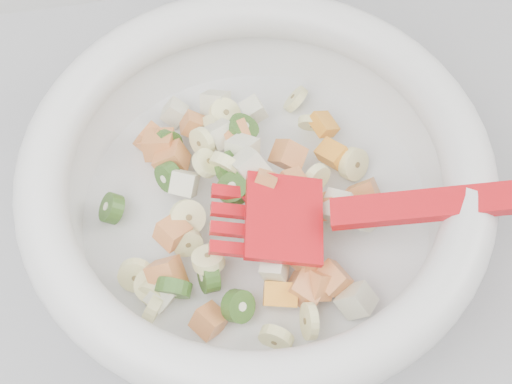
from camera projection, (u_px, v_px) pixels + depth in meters
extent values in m
cylinder|color=silver|center=(256.00, 216.00, 0.63)|extent=(0.29, 0.29, 0.02)
torus|color=silver|center=(256.00, 172.00, 0.57)|extent=(0.35, 0.35, 0.04)
cylinder|color=#F2E4A1|center=(225.00, 114.00, 0.65)|extent=(0.04, 0.04, 0.02)
cylinder|color=#F2E4A1|center=(226.00, 165.00, 0.60)|extent=(0.03, 0.03, 0.04)
cylinder|color=#F2E4A1|center=(313.00, 123.00, 0.65)|extent=(0.03, 0.02, 0.03)
cylinder|color=#F2E4A1|center=(316.00, 179.00, 0.60)|extent=(0.03, 0.02, 0.03)
cylinder|color=#F2E4A1|center=(296.00, 99.00, 0.67)|extent=(0.03, 0.03, 0.03)
cylinder|color=#F2E4A1|center=(154.00, 307.00, 0.57)|extent=(0.03, 0.03, 0.03)
cylinder|color=#F2E4A1|center=(208.00, 260.00, 0.57)|extent=(0.03, 0.04, 0.02)
cylinder|color=#F2E4A1|center=(276.00, 338.00, 0.56)|extent=(0.03, 0.02, 0.03)
cylinder|color=#F2E4A1|center=(188.00, 217.00, 0.59)|extent=(0.04, 0.04, 0.02)
cylinder|color=#F2E4A1|center=(152.00, 286.00, 0.58)|extent=(0.04, 0.04, 0.02)
cylinder|color=#F2E4A1|center=(309.00, 321.00, 0.56)|extent=(0.01, 0.04, 0.04)
cylinder|color=#F2E4A1|center=(353.00, 164.00, 0.63)|extent=(0.04, 0.03, 0.03)
cylinder|color=#F2E4A1|center=(152.00, 295.00, 0.57)|extent=(0.03, 0.02, 0.03)
cylinder|color=#F2E4A1|center=(206.00, 131.00, 0.64)|extent=(0.03, 0.04, 0.03)
cylinder|color=#F2E4A1|center=(202.00, 142.00, 0.62)|extent=(0.02, 0.03, 0.03)
cylinder|color=#F2E4A1|center=(136.00, 275.00, 0.58)|extent=(0.03, 0.02, 0.03)
cylinder|color=#F2E4A1|center=(187.00, 243.00, 0.58)|extent=(0.03, 0.02, 0.03)
cylinder|color=#F2E4A1|center=(339.00, 204.00, 0.60)|extent=(0.03, 0.03, 0.03)
cylinder|color=#F2E4A1|center=(206.00, 163.00, 0.60)|extent=(0.03, 0.03, 0.02)
cube|color=#F1924C|center=(306.00, 259.00, 0.57)|extent=(0.02, 0.03, 0.03)
cube|color=#F1924C|center=(159.00, 145.00, 0.63)|extent=(0.03, 0.03, 0.03)
cube|color=#F1924C|center=(161.00, 146.00, 0.64)|extent=(0.03, 0.03, 0.03)
cube|color=#F1924C|center=(363.00, 194.00, 0.61)|extent=(0.03, 0.03, 0.03)
cube|color=#F1924C|center=(325.00, 206.00, 0.60)|extent=(0.02, 0.02, 0.03)
cube|color=#F1924C|center=(149.00, 138.00, 0.64)|extent=(0.03, 0.03, 0.03)
cube|color=#F1924C|center=(240.00, 139.00, 0.62)|extent=(0.03, 0.02, 0.03)
cube|color=#F1924C|center=(305.00, 288.00, 0.57)|extent=(0.04, 0.03, 0.03)
cube|color=#F1924C|center=(173.00, 232.00, 0.58)|extent=(0.03, 0.03, 0.02)
cube|color=#F1924C|center=(333.00, 278.00, 0.57)|extent=(0.03, 0.03, 0.03)
cube|color=#F1924C|center=(288.00, 155.00, 0.61)|extent=(0.03, 0.03, 0.03)
cube|color=#F1924C|center=(286.00, 216.00, 0.58)|extent=(0.03, 0.03, 0.03)
cube|color=#F1924C|center=(172.00, 160.00, 0.62)|extent=(0.03, 0.03, 0.03)
cube|color=#F1924C|center=(318.00, 285.00, 0.57)|extent=(0.03, 0.03, 0.03)
cube|color=#F1924C|center=(194.00, 126.00, 0.65)|extent=(0.02, 0.02, 0.03)
cube|color=#F1924C|center=(167.00, 276.00, 0.57)|extent=(0.03, 0.03, 0.04)
cube|color=#F1924C|center=(264.00, 184.00, 0.58)|extent=(0.02, 0.03, 0.03)
cube|color=#F1924C|center=(293.00, 183.00, 0.59)|extent=(0.03, 0.02, 0.02)
cube|color=#F1924C|center=(154.00, 142.00, 0.64)|extent=(0.03, 0.03, 0.03)
cube|color=#F1924C|center=(209.00, 321.00, 0.56)|extent=(0.03, 0.03, 0.03)
cylinder|color=#5EAC39|center=(234.00, 189.00, 0.59)|extent=(0.04, 0.04, 0.02)
cylinder|color=#5EAC39|center=(112.00, 208.00, 0.61)|extent=(0.03, 0.03, 0.03)
cylinder|color=#5EAC39|center=(242.00, 129.00, 0.62)|extent=(0.03, 0.03, 0.02)
cylinder|color=#5EAC39|center=(167.00, 145.00, 0.64)|extent=(0.03, 0.03, 0.04)
cylinder|color=#5EAC39|center=(238.00, 306.00, 0.56)|extent=(0.03, 0.03, 0.03)
cylinder|color=#5EAC39|center=(173.00, 288.00, 0.57)|extent=(0.04, 0.02, 0.04)
cylinder|color=#5EAC39|center=(233.00, 168.00, 0.60)|extent=(0.03, 0.03, 0.02)
cylinder|color=#5EAC39|center=(169.00, 177.00, 0.61)|extent=(0.02, 0.03, 0.03)
cylinder|color=#5EAC39|center=(208.00, 275.00, 0.57)|extent=(0.02, 0.04, 0.04)
cube|color=#F2EBCD|center=(175.00, 112.00, 0.66)|extent=(0.03, 0.02, 0.03)
cube|color=#F2EBCD|center=(250.00, 167.00, 0.59)|extent=(0.03, 0.04, 0.03)
cube|color=#F2EBCD|center=(242.00, 151.00, 0.61)|extent=(0.03, 0.03, 0.03)
cube|color=#F2EBCD|center=(184.00, 183.00, 0.60)|extent=(0.03, 0.03, 0.02)
cube|color=#F2EBCD|center=(369.00, 216.00, 0.60)|extent=(0.03, 0.02, 0.03)
cube|color=#F2EBCD|center=(216.00, 105.00, 0.66)|extent=(0.03, 0.03, 0.03)
cube|color=#F2EBCD|center=(275.00, 267.00, 0.57)|extent=(0.03, 0.02, 0.02)
cube|color=#F2EBCD|center=(161.00, 297.00, 0.57)|extent=(0.03, 0.03, 0.03)
cube|color=#F2EBCD|center=(254.00, 110.00, 0.65)|extent=(0.02, 0.02, 0.02)
cube|color=#F2EBCD|center=(220.00, 135.00, 0.63)|extent=(0.03, 0.03, 0.03)
cube|color=#F2EBCD|center=(356.00, 300.00, 0.57)|extent=(0.03, 0.03, 0.03)
cube|color=#F2EBCD|center=(338.00, 208.00, 0.59)|extent=(0.03, 0.03, 0.03)
cube|color=#FF9E2E|center=(280.00, 294.00, 0.57)|extent=(0.03, 0.03, 0.02)
cube|color=#FF9E2E|center=(332.00, 154.00, 0.63)|extent=(0.03, 0.03, 0.02)
cube|color=#FF9E2E|center=(324.00, 124.00, 0.64)|extent=(0.03, 0.03, 0.02)
cube|color=red|center=(284.00, 219.00, 0.57)|extent=(0.07, 0.08, 0.02)
cube|color=red|center=(231.00, 193.00, 0.58)|extent=(0.03, 0.02, 0.01)
cube|color=red|center=(230.00, 211.00, 0.57)|extent=(0.03, 0.02, 0.01)
cube|color=red|center=(230.00, 230.00, 0.56)|extent=(0.03, 0.02, 0.01)
cube|color=red|center=(229.00, 249.00, 0.56)|extent=(0.03, 0.02, 0.01)
cube|color=red|center=(479.00, 200.00, 0.54)|extent=(0.20, 0.06, 0.05)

